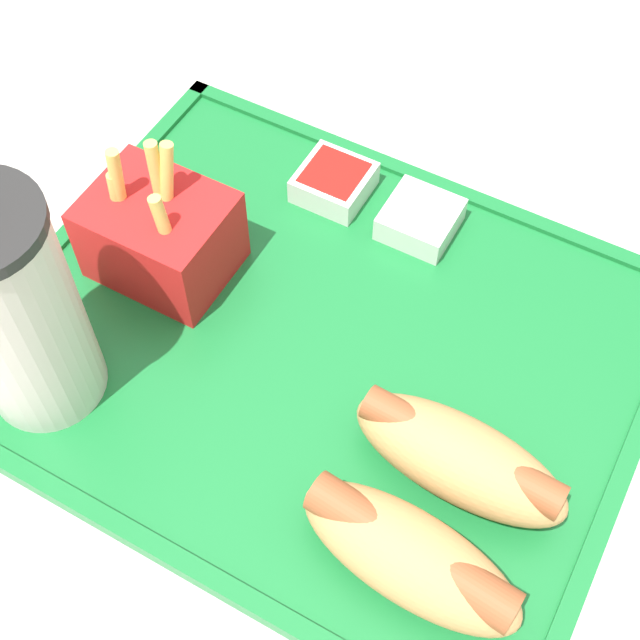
# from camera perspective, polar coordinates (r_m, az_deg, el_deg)

# --- Properties ---
(ground_plane) EXTENTS (8.00, 8.00, 0.00)m
(ground_plane) POSITION_cam_1_polar(r_m,az_deg,el_deg) (1.28, 2.38, -19.48)
(ground_plane) COLOR #ADA393
(dining_table) EXTENTS (1.25, 1.18, 0.71)m
(dining_table) POSITION_cam_1_polar(r_m,az_deg,el_deg) (0.94, 3.16, -14.05)
(dining_table) COLOR beige
(dining_table) RESTS_ON ground_plane
(food_tray) EXTENTS (0.43, 0.36, 0.01)m
(food_tray) POSITION_cam_1_polar(r_m,az_deg,el_deg) (0.61, 0.00, -1.81)
(food_tray) COLOR #197233
(food_tray) RESTS_ON dining_table
(soda_cup) EXTENTS (0.08, 0.08, 0.20)m
(soda_cup) POSITION_cam_1_polar(r_m,az_deg,el_deg) (0.55, -18.96, 0.55)
(soda_cup) COLOR silver
(soda_cup) RESTS_ON food_tray
(hot_dog_far) EXTENTS (0.14, 0.06, 0.05)m
(hot_dog_far) POSITION_cam_1_polar(r_m,az_deg,el_deg) (0.52, 5.76, -14.74)
(hot_dog_far) COLOR tan
(hot_dog_far) RESTS_ON food_tray
(hot_dog_near) EXTENTS (0.14, 0.06, 0.05)m
(hot_dog_near) POSITION_cam_1_polar(r_m,az_deg,el_deg) (0.54, 8.91, -8.69)
(hot_dog_near) COLOR tan
(hot_dog_near) RESTS_ON food_tray
(fries_carton) EXTENTS (0.10, 0.08, 0.11)m
(fries_carton) POSITION_cam_1_polar(r_m,az_deg,el_deg) (0.63, -10.20, 5.46)
(fries_carton) COLOR red
(fries_carton) RESTS_ON food_tray
(sauce_cup_mayo) EXTENTS (0.05, 0.05, 0.02)m
(sauce_cup_mayo) POSITION_cam_1_polar(r_m,az_deg,el_deg) (0.66, 6.44, 6.47)
(sauce_cup_mayo) COLOR silver
(sauce_cup_mayo) RESTS_ON food_tray
(sauce_cup_ketchup) EXTENTS (0.05, 0.05, 0.02)m
(sauce_cup_ketchup) POSITION_cam_1_polar(r_m,az_deg,el_deg) (0.68, 0.90, 8.84)
(sauce_cup_ketchup) COLOR silver
(sauce_cup_ketchup) RESTS_ON food_tray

